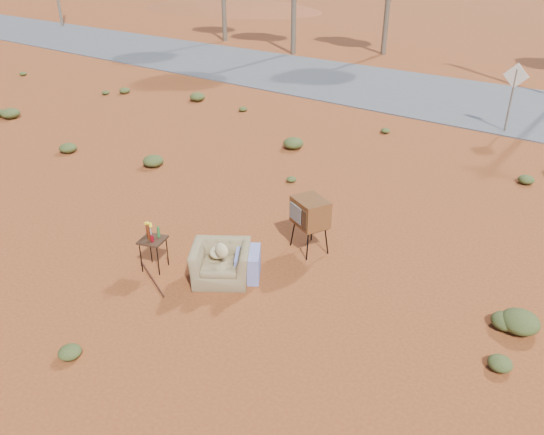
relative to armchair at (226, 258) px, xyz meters
The scene contains 9 objects.
ground 0.45m from the armchair, 118.03° to the right, with size 140.00×140.00×0.00m, color brown.
highway 14.86m from the armchair, 90.30° to the left, with size 140.00×7.00×0.04m, color #565659.
dirt_mound 45.29m from the armchair, 131.62° to the left, with size 26.00×18.00×2.00m, color brown.
armchair is the anchor object (origin of this frame).
tv_unit 1.90m from the armchair, 70.78° to the left, with size 0.85×0.78×1.10m.
side_table 1.44m from the armchair, 156.71° to the right, with size 0.56×0.56×0.90m.
rusty_bar 1.41m from the armchair, 140.04° to the right, with size 0.03×0.03×1.28m, color #461D12.
road_sign 11.99m from the armchair, 83.16° to the left, with size 0.78×0.06×2.19m.
scrub_patch 4.37m from the armchair, 101.94° to the left, with size 17.49×8.07×0.33m.
Camera 1 is at (5.67, -5.74, 5.41)m, focal length 35.00 mm.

